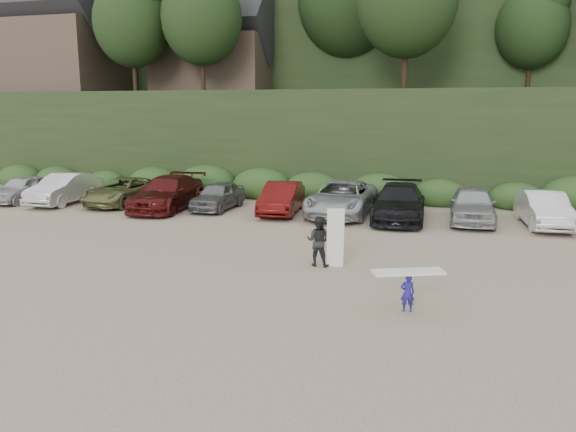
% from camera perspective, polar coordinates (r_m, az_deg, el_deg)
% --- Properties ---
extents(ground, '(120.00, 120.00, 0.00)m').
position_cam_1_polar(ground, '(16.82, -0.33, -6.35)').
color(ground, tan).
rests_on(ground, ground).
extents(hillside_backdrop, '(90.00, 41.50, 28.00)m').
position_cam_1_polar(hillside_backdrop, '(51.96, 10.76, 17.63)').
color(hillside_backdrop, black).
rests_on(hillside_backdrop, ground).
extents(parked_cars, '(39.11, 6.65, 1.65)m').
position_cam_1_polar(parked_cars, '(25.96, 9.05, 1.43)').
color(parked_cars, '#BAB9BF').
rests_on(parked_cars, ground).
extents(child_surfer, '(1.82, 1.11, 1.06)m').
position_cam_1_polar(child_surfer, '(14.29, 12.08, -6.74)').
color(child_surfer, navy).
rests_on(child_surfer, ground).
extents(adult_surfer, '(1.27, 0.68, 1.92)m').
position_cam_1_polar(adult_surfer, '(17.95, 3.26, -2.52)').
color(adult_surfer, black).
rests_on(adult_surfer, ground).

